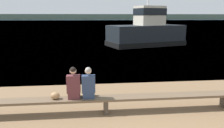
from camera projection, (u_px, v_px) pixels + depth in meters
water_surface at (91, 21)px, 126.04m from camera, size 240.00×240.00×0.00m
far_shoreline at (90, 17)px, 184.31m from camera, size 600.00×12.00×4.45m
bench_main at (106, 100)px, 6.54m from camera, size 8.25×0.46×0.49m
person_left at (74, 85)px, 6.34m from camera, size 0.39×0.37×0.96m
person_right at (89, 85)px, 6.39m from camera, size 0.39×0.37×0.94m
shopping_bag at (55, 96)px, 6.36m from camera, size 0.27×0.21×0.21m
tugboat_red at (146, 33)px, 21.60m from camera, size 8.12×5.44×7.23m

